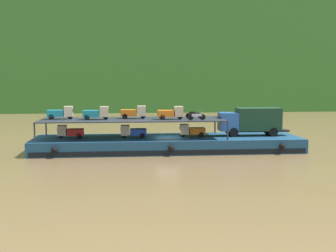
{
  "coord_description": "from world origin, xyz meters",
  "views": [
    {
      "loc": [
        -4.63,
        -46.79,
        7.51
      ],
      "look_at": [
        0.05,
        0.0,
        2.7
      ],
      "focal_mm": 46.45,
      "sensor_mm": 36.0,
      "label": 1
    }
  ],
  "objects_px": {
    "mini_truck_upper_bow": "(171,113)",
    "motorcycle_upper_centre": "(194,115)",
    "mini_truck_lower_aft": "(133,131)",
    "mini_truck_upper_stern": "(61,113)",
    "mini_truck_lower_stern": "(70,132)",
    "covered_lorry": "(251,121)",
    "mini_truck_upper_mid": "(96,113)",
    "mini_truck_upper_fore": "(134,112)",
    "cargo_barge": "(168,144)",
    "motorcycle_upper_port": "(196,116)",
    "mini_truck_lower_mid": "(192,130)"
  },
  "relations": [
    {
      "from": "motorcycle_upper_centre",
      "to": "motorcycle_upper_port",
      "type": "bearing_deg",
      "value": -91.8
    },
    {
      "from": "motorcycle_upper_port",
      "to": "mini_truck_lower_mid",
      "type": "bearing_deg",
      "value": 95.11
    },
    {
      "from": "mini_truck_upper_stern",
      "to": "cargo_barge",
      "type": "bearing_deg",
      "value": -3.28
    },
    {
      "from": "covered_lorry",
      "to": "motorcycle_upper_port",
      "type": "bearing_deg",
      "value": -161.29
    },
    {
      "from": "mini_truck_lower_mid",
      "to": "motorcycle_upper_centre",
      "type": "relative_size",
      "value": 1.45
    },
    {
      "from": "covered_lorry",
      "to": "mini_truck_upper_bow",
      "type": "height_order",
      "value": "mini_truck_upper_bow"
    },
    {
      "from": "motorcycle_upper_port",
      "to": "covered_lorry",
      "type": "bearing_deg",
      "value": 18.71
    },
    {
      "from": "motorcycle_upper_port",
      "to": "motorcycle_upper_centre",
      "type": "height_order",
      "value": "same"
    },
    {
      "from": "mini_truck_upper_stern",
      "to": "mini_truck_upper_fore",
      "type": "bearing_deg",
      "value": -0.52
    },
    {
      "from": "mini_truck_lower_mid",
      "to": "motorcycle_upper_port",
      "type": "bearing_deg",
      "value": -84.89
    },
    {
      "from": "covered_lorry",
      "to": "mini_truck_lower_mid",
      "type": "relative_size",
      "value": 2.88
    },
    {
      "from": "cargo_barge",
      "to": "mini_truck_lower_mid",
      "type": "distance_m",
      "value": 3.04
    },
    {
      "from": "mini_truck_lower_stern",
      "to": "mini_truck_upper_fore",
      "type": "bearing_deg",
      "value": 3.45
    },
    {
      "from": "motorcycle_upper_port",
      "to": "mini_truck_upper_mid",
      "type": "bearing_deg",
      "value": 170.68
    },
    {
      "from": "covered_lorry",
      "to": "mini_truck_upper_mid",
      "type": "relative_size",
      "value": 2.86
    },
    {
      "from": "mini_truck_lower_aft",
      "to": "mini_truck_upper_fore",
      "type": "xyz_separation_m",
      "value": [
        0.12,
        0.93,
        2.0
      ]
    },
    {
      "from": "mini_truck_upper_fore",
      "to": "motorcycle_upper_centre",
      "type": "relative_size",
      "value": 1.47
    },
    {
      "from": "mini_truck_upper_stern",
      "to": "mini_truck_upper_fore",
      "type": "distance_m",
      "value": 7.84
    },
    {
      "from": "mini_truck_lower_aft",
      "to": "mini_truck_upper_stern",
      "type": "bearing_deg",
      "value": 172.6
    },
    {
      "from": "mini_truck_lower_mid",
      "to": "mini_truck_lower_aft",
      "type": "bearing_deg",
      "value": -176.76
    },
    {
      "from": "mini_truck_lower_aft",
      "to": "mini_truck_upper_bow",
      "type": "xyz_separation_m",
      "value": [
        4.04,
        -0.39,
        2.0
      ]
    },
    {
      "from": "mini_truck_lower_aft",
      "to": "motorcycle_upper_centre",
      "type": "relative_size",
      "value": 1.46
    },
    {
      "from": "mini_truck_lower_stern",
      "to": "motorcycle_upper_centre",
      "type": "distance_m",
      "value": 13.49
    },
    {
      "from": "cargo_barge",
      "to": "mini_truck_upper_bow",
      "type": "relative_size",
      "value": 10.49
    },
    {
      "from": "mini_truck_upper_bow",
      "to": "mini_truck_upper_mid",
      "type": "bearing_deg",
      "value": 176.21
    },
    {
      "from": "mini_truck_lower_stern",
      "to": "motorcycle_upper_port",
      "type": "distance_m",
      "value": 13.59
    },
    {
      "from": "cargo_barge",
      "to": "motorcycle_upper_port",
      "type": "relative_size",
      "value": 15.14
    },
    {
      "from": "mini_truck_upper_fore",
      "to": "mini_truck_lower_stern",
      "type": "bearing_deg",
      "value": -176.55
    },
    {
      "from": "mini_truck_lower_stern",
      "to": "mini_truck_upper_fore",
      "type": "relative_size",
      "value": 0.99
    },
    {
      "from": "covered_lorry",
      "to": "motorcycle_upper_centre",
      "type": "height_order",
      "value": "covered_lorry"
    },
    {
      "from": "mini_truck_lower_mid",
      "to": "covered_lorry",
      "type": "bearing_deg",
      "value": 2.29
    },
    {
      "from": "mini_truck_lower_stern",
      "to": "mini_truck_upper_fore",
      "type": "distance_m",
      "value": 7.12
    },
    {
      "from": "covered_lorry",
      "to": "mini_truck_upper_fore",
      "type": "xyz_separation_m",
      "value": [
        -13.06,
        0.3,
        1.0
      ]
    },
    {
      "from": "mini_truck_lower_aft",
      "to": "mini_truck_lower_mid",
      "type": "distance_m",
      "value": 6.45
    },
    {
      "from": "mini_truck_upper_stern",
      "to": "motorcycle_upper_port",
      "type": "xyz_separation_m",
      "value": [
        14.34,
        -2.59,
        -0.26
      ]
    },
    {
      "from": "mini_truck_lower_aft",
      "to": "motorcycle_upper_port",
      "type": "distance_m",
      "value": 7.02
    },
    {
      "from": "mini_truck_upper_bow",
      "to": "mini_truck_lower_stern",
      "type": "bearing_deg",
      "value": 175.14
    },
    {
      "from": "mini_truck_upper_stern",
      "to": "mini_truck_upper_fore",
      "type": "xyz_separation_m",
      "value": [
        7.84,
        -0.07,
        0.0
      ]
    },
    {
      "from": "mini_truck_lower_aft",
      "to": "mini_truck_upper_fore",
      "type": "height_order",
      "value": "mini_truck_upper_fore"
    },
    {
      "from": "mini_truck_lower_aft",
      "to": "mini_truck_upper_stern",
      "type": "distance_m",
      "value": 8.04
    },
    {
      "from": "mini_truck_upper_stern",
      "to": "mini_truck_lower_stern",
      "type": "bearing_deg",
      "value": -25.33
    },
    {
      "from": "cargo_barge",
      "to": "motorcycle_upper_centre",
      "type": "height_order",
      "value": "motorcycle_upper_centre"
    },
    {
      "from": "mini_truck_upper_stern",
      "to": "mini_truck_upper_mid",
      "type": "bearing_deg",
      "value": -12.77
    },
    {
      "from": "mini_truck_upper_bow",
      "to": "motorcycle_upper_centre",
      "type": "bearing_deg",
      "value": 16.12
    },
    {
      "from": "mini_truck_upper_mid",
      "to": "mini_truck_upper_bow",
      "type": "relative_size",
      "value": 1.0
    },
    {
      "from": "cargo_barge",
      "to": "mini_truck_upper_fore",
      "type": "height_order",
      "value": "mini_truck_upper_fore"
    },
    {
      "from": "mini_truck_lower_stern",
      "to": "mini_truck_upper_mid",
      "type": "xyz_separation_m",
      "value": [
        2.82,
        -0.39,
        2.0
      ]
    },
    {
      "from": "motorcycle_upper_centre",
      "to": "mini_truck_lower_stern",
      "type": "bearing_deg",
      "value": 179.35
    },
    {
      "from": "mini_truck_upper_mid",
      "to": "mini_truck_upper_fore",
      "type": "bearing_deg",
      "value": 11.3
    },
    {
      "from": "mini_truck_lower_stern",
      "to": "mini_truck_upper_bow",
      "type": "bearing_deg",
      "value": -4.86
    }
  ]
}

